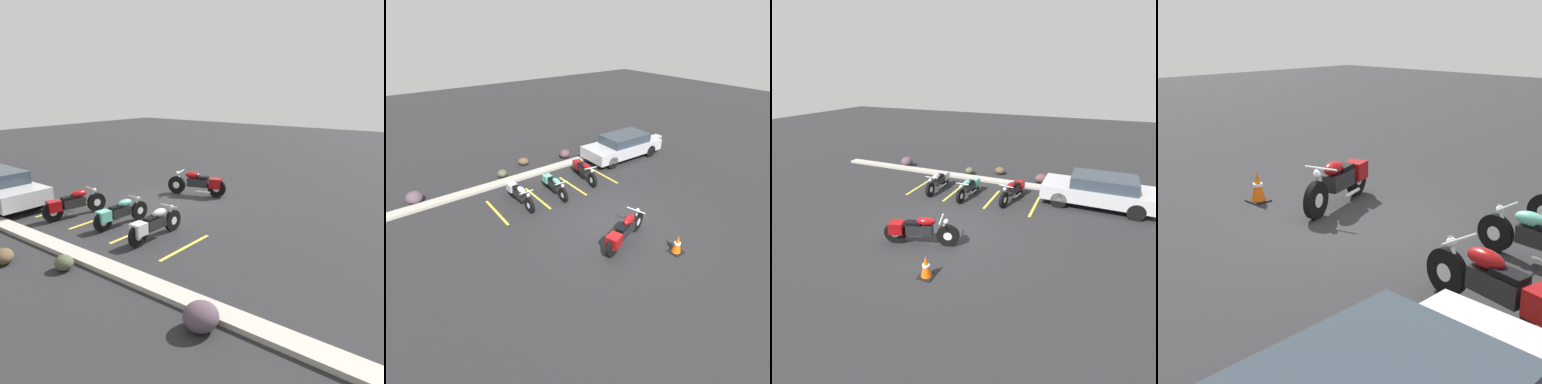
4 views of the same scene
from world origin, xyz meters
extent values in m
plane|color=#262628|center=(0.00, 0.00, 0.00)|extent=(60.00, 60.00, 0.00)
cylinder|color=black|center=(0.45, -0.74, 0.36)|extent=(0.72, 0.34, 0.72)
cylinder|color=silver|center=(0.45, -0.74, 0.36)|extent=(0.30, 0.21, 0.27)
cylinder|color=black|center=(-1.16, -1.24, 0.36)|extent=(0.72, 0.34, 0.72)
cylinder|color=silver|center=(-1.16, -1.24, 0.36)|extent=(0.30, 0.21, 0.27)
cube|color=black|center=(-0.41, -1.00, 0.52)|extent=(0.88, 0.54, 0.33)
ellipsoid|color=maroon|center=(-0.20, -0.94, 0.82)|extent=(0.67, 0.45, 0.26)
cube|color=black|center=(-0.58, -1.06, 0.74)|extent=(0.53, 0.39, 0.09)
cube|color=maroon|center=(-1.11, -1.22, 0.55)|extent=(0.53, 0.50, 0.37)
cylinder|color=silver|center=(0.32, -0.78, 0.64)|extent=(0.29, 0.15, 0.58)
cylinder|color=silver|center=(0.26, -0.80, 0.92)|extent=(0.24, 0.66, 0.04)
sphere|color=silver|center=(0.40, -0.75, 0.84)|extent=(0.15, 0.15, 0.15)
cylinder|color=silver|center=(-0.71, -0.94, 0.20)|extent=(0.59, 0.25, 0.08)
cylinder|color=black|center=(-2.05, 2.55, 0.32)|extent=(0.13, 0.64, 0.64)
cylinder|color=silver|center=(-2.05, 2.55, 0.32)|extent=(0.13, 0.24, 0.24)
cylinder|color=black|center=(-2.08, 4.04, 0.32)|extent=(0.13, 0.64, 0.64)
cylinder|color=silver|center=(-2.08, 4.04, 0.32)|extent=(0.13, 0.24, 0.24)
cube|color=black|center=(-2.06, 3.34, 0.46)|extent=(0.28, 0.74, 0.29)
ellipsoid|color=#B7B7BC|center=(-2.06, 3.15, 0.72)|extent=(0.26, 0.54, 0.23)
cube|color=black|center=(-2.07, 3.51, 0.66)|extent=(0.24, 0.43, 0.08)
cube|color=#B7B7BC|center=(-2.08, 4.00, 0.49)|extent=(0.35, 0.39, 0.33)
cylinder|color=silver|center=(-2.05, 2.66, 0.57)|extent=(0.06, 0.25, 0.51)
cylinder|color=silver|center=(-2.05, 2.72, 0.82)|extent=(0.60, 0.04, 0.03)
sphere|color=silver|center=(-2.05, 2.60, 0.74)|extent=(0.14, 0.14, 0.14)
cylinder|color=silver|center=(-1.93, 3.59, 0.18)|extent=(0.08, 0.53, 0.07)
cylinder|color=black|center=(-0.55, 2.43, 0.31)|extent=(0.15, 0.62, 0.61)
cylinder|color=silver|center=(-0.55, 2.43, 0.31)|extent=(0.13, 0.24, 0.23)
cylinder|color=black|center=(-0.45, 3.87, 0.31)|extent=(0.15, 0.62, 0.61)
cylinder|color=silver|center=(-0.45, 3.87, 0.31)|extent=(0.13, 0.24, 0.23)
cube|color=black|center=(-0.49, 3.19, 0.45)|extent=(0.31, 0.72, 0.28)
ellipsoid|color=#59B29E|center=(-0.51, 3.01, 0.70)|extent=(0.28, 0.53, 0.22)
cube|color=black|center=(-0.48, 3.35, 0.63)|extent=(0.25, 0.42, 0.07)
cube|color=#59B29E|center=(-0.45, 3.82, 0.47)|extent=(0.36, 0.39, 0.32)
cylinder|color=silver|center=(-0.54, 2.54, 0.55)|extent=(0.07, 0.25, 0.49)
cylinder|color=silver|center=(-0.53, 2.60, 0.79)|extent=(0.58, 0.07, 0.03)
sphere|color=silver|center=(-0.54, 2.48, 0.71)|extent=(0.13, 0.13, 0.13)
cylinder|color=silver|center=(-0.35, 3.42, 0.17)|extent=(0.10, 0.51, 0.06)
cylinder|color=black|center=(1.22, 2.72, 0.33)|extent=(0.23, 0.67, 0.66)
cylinder|color=silver|center=(1.22, 2.72, 0.33)|extent=(0.17, 0.27, 0.25)
cylinder|color=black|center=(1.50, 4.25, 0.33)|extent=(0.23, 0.67, 0.66)
cylinder|color=silver|center=(1.50, 4.25, 0.33)|extent=(0.17, 0.27, 0.25)
cube|color=black|center=(1.37, 3.54, 0.48)|extent=(0.41, 0.80, 0.30)
ellipsoid|color=maroon|center=(1.33, 3.34, 0.75)|extent=(0.35, 0.60, 0.24)
cube|color=black|center=(1.40, 3.70, 0.68)|extent=(0.31, 0.48, 0.08)
cube|color=maroon|center=(1.49, 4.20, 0.51)|extent=(0.42, 0.46, 0.34)
cylinder|color=silver|center=(1.25, 2.84, 0.59)|extent=(0.10, 0.27, 0.53)
cylinder|color=silver|center=(1.26, 2.90, 0.85)|extent=(0.62, 0.14, 0.04)
sphere|color=silver|center=(1.23, 2.77, 0.77)|extent=(0.14, 0.14, 0.14)
cylinder|color=silver|center=(1.55, 3.76, 0.18)|extent=(0.17, 0.55, 0.07)
cylinder|color=black|center=(3.25, 3.63, 0.32)|extent=(0.64, 0.23, 0.64)
cylinder|color=black|center=(3.28, 5.21, 0.32)|extent=(0.64, 0.23, 0.64)
cylinder|color=black|center=(6.01, 3.58, 0.32)|extent=(0.64, 0.23, 0.64)
cylinder|color=black|center=(6.03, 5.16, 0.32)|extent=(0.64, 0.23, 0.64)
cube|color=#B2B2B7|center=(4.64, 4.40, 0.56)|extent=(4.33, 1.88, 0.55)
cube|color=#2D3842|center=(4.79, 4.39, 1.06)|extent=(2.44, 1.56, 0.45)
cube|color=#A8A399|center=(0.00, 5.42, 0.06)|extent=(18.00, 0.50, 0.12)
ellipsoid|color=#4A4F38|center=(-1.64, 6.05, 0.19)|extent=(0.52, 0.50, 0.38)
ellipsoid|color=brown|center=(-0.16, 6.72, 0.19)|extent=(0.71, 0.67, 0.38)
ellipsoid|color=#53383D|center=(2.12, 6.22, 0.23)|extent=(0.84, 0.81, 0.45)
ellipsoid|color=#4E3E4A|center=(-5.52, 5.97, 0.26)|extent=(0.83, 0.82, 0.53)
cube|color=black|center=(0.60, -2.35, 0.01)|extent=(0.40, 0.40, 0.03)
cone|color=#EA590F|center=(0.60, -2.35, 0.32)|extent=(0.32, 0.32, 0.65)
cylinder|color=white|center=(0.60, -2.35, 0.36)|extent=(0.20, 0.20, 0.06)
cube|color=gold|center=(-3.12, 3.31, 0.00)|extent=(0.10, 2.10, 0.00)
cube|color=gold|center=(-1.29, 3.31, 0.00)|extent=(0.10, 2.10, 0.00)
cube|color=gold|center=(0.54, 3.31, 0.00)|extent=(0.10, 2.10, 0.00)
cube|color=gold|center=(2.37, 3.31, 0.00)|extent=(0.10, 2.10, 0.00)
camera|label=1|loc=(-8.82, 10.66, 4.13)|focal=35.00mm
camera|label=2|loc=(-6.42, -6.46, 6.51)|focal=28.00mm
camera|label=3|loc=(4.16, -7.99, 5.12)|focal=28.00mm
camera|label=4|loc=(6.76, 6.34, 3.45)|focal=50.00mm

